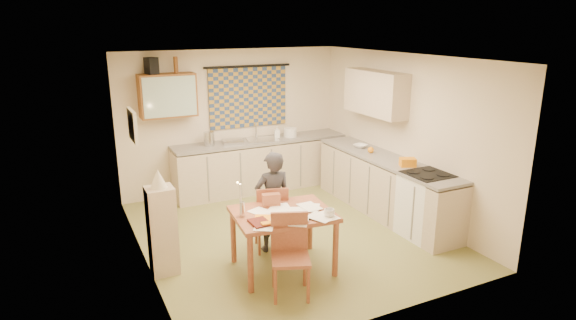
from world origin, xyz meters
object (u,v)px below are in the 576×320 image
counter_right (384,186)px  chair_far (271,229)px  counter_back (265,165)px  person (273,202)px  dining_table (283,240)px  stove (425,205)px  shelf_stand (162,231)px

counter_right → chair_far: bearing=-170.5°
counter_back → person: person is taller
dining_table → stove: bearing=4.9°
person → stove: bearing=168.5°
shelf_stand → stove: bearing=-9.3°
stove → person: 2.18m
person → shelf_stand: person is taller
counter_back → dining_table: bearing=-109.3°
stove → person: (-2.10, 0.55, 0.22)m
dining_table → shelf_stand: shelf_stand is taller
counter_right → person: 2.15m
shelf_stand → person: bearing=-1.1°
counter_right → shelf_stand: bearing=-174.3°
counter_right → dining_table: size_ratio=2.36×
chair_far → dining_table: bearing=96.6°
dining_table → chair_far: bearing=86.5°
counter_back → dining_table: size_ratio=2.64×
stove → dining_table: stove is taller
counter_right → dining_table: bearing=-157.6°
counter_right → person: bearing=-169.7°
counter_back → shelf_stand: bearing=-135.5°
counter_right → stove: 0.94m
counter_back → dining_table: (-1.00, -2.84, -0.07)m
counter_back → chair_far: 2.46m
dining_table → chair_far: (0.09, 0.56, -0.10)m
person → counter_back: bearing=-107.7°
dining_table → person: (0.11, 0.53, 0.30)m
chair_far → person: person is taller
chair_far → shelf_stand: shelf_stand is taller
counter_back → person: 2.49m
stove → dining_table: 2.21m
stove → chair_far: 2.21m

